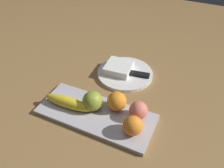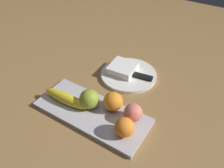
% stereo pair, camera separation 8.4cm
% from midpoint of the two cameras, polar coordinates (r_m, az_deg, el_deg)
% --- Properties ---
extents(ground_plane, '(2.40, 2.40, 0.00)m').
position_cam_midpoint_polar(ground_plane, '(0.81, -3.03, -6.10)').
color(ground_plane, olive).
extents(fruit_tray, '(0.39, 0.16, 0.01)m').
position_cam_midpoint_polar(fruit_tray, '(0.78, -1.93, -7.21)').
color(fruit_tray, '#BBB8C0').
rests_on(fruit_tray, ground_plane).
extents(apple, '(0.07, 0.07, 0.07)m').
position_cam_midpoint_polar(apple, '(0.77, -2.60, -3.93)').
color(apple, olive).
rests_on(apple, fruit_tray).
extents(banana, '(0.18, 0.05, 0.04)m').
position_cam_midpoint_polar(banana, '(0.80, -8.41, -3.66)').
color(banana, yellow).
rests_on(banana, fruit_tray).
extents(orange_near_apple, '(0.07, 0.07, 0.07)m').
position_cam_midpoint_polar(orange_near_apple, '(0.76, 3.40, -4.46)').
color(orange_near_apple, orange).
rests_on(orange_near_apple, fruit_tray).
extents(orange_near_banana, '(0.06, 0.06, 0.06)m').
position_cam_midpoint_polar(orange_near_banana, '(0.70, 6.57, -10.75)').
color(orange_near_banana, orange).
rests_on(orange_near_banana, fruit_tray).
extents(peach, '(0.06, 0.06, 0.06)m').
position_cam_midpoint_polar(peach, '(0.74, 8.48, -7.17)').
color(peach, '#E57565').
rests_on(peach, fruit_tray).
extents(dinner_plate, '(0.23, 0.23, 0.01)m').
position_cam_midpoint_polar(dinner_plate, '(0.95, 6.65, 2.22)').
color(dinner_plate, white).
rests_on(dinner_plate, ground_plane).
extents(folded_napkin, '(0.11, 0.11, 0.03)m').
position_cam_midpoint_polar(folded_napkin, '(0.94, 5.22, 3.82)').
color(folded_napkin, white).
rests_on(folded_napkin, dinner_plate).
extents(knife, '(0.18, 0.05, 0.01)m').
position_cam_midpoint_polar(knife, '(0.93, 8.94, 1.97)').
color(knife, silver).
rests_on(knife, dinner_plate).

